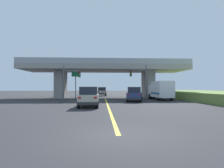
# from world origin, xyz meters

# --- Properties ---
(ground) EXTENTS (160.00, 160.00, 0.00)m
(ground) POSITION_xyz_m (0.00, 28.23, 0.00)
(ground) COLOR #2B2B2D
(overpass_bridge) EXTENTS (29.78, 8.60, 6.90)m
(overpass_bridge) POSITION_xyz_m (0.00, 28.23, 4.86)
(overpass_bridge) COLOR gray
(overpass_bridge) RESTS_ON ground
(lane_divider_stripe) EXTENTS (0.20, 25.40, 0.01)m
(lane_divider_stripe) POSITION_xyz_m (0.00, 12.70, 0.00)
(lane_divider_stripe) COLOR yellow
(lane_divider_stripe) RESTS_ON ground
(suv_lead) EXTENTS (1.95, 4.49, 2.02)m
(suv_lead) POSITION_xyz_m (-1.94, 11.68, 1.01)
(suv_lead) COLOR #B7B29E
(suv_lead) RESTS_ON ground
(suv_crossing) EXTENTS (2.95, 5.05, 2.02)m
(suv_crossing) POSITION_xyz_m (3.96, 18.75, 1.01)
(suv_crossing) COLOR navy
(suv_crossing) RESTS_ON ground
(box_truck) EXTENTS (2.33, 6.82, 2.91)m
(box_truck) POSITION_xyz_m (8.71, 22.11, 1.55)
(box_truck) COLOR silver
(box_truck) RESTS_ON ground
(sedan_oncoming) EXTENTS (2.04, 4.36, 2.02)m
(sedan_oncoming) POSITION_xyz_m (-0.56, 37.01, 1.01)
(sedan_oncoming) COLOR silver
(sedan_oncoming) RESTS_ON ground
(traffic_signal_nearside) EXTENTS (2.66, 0.36, 5.43)m
(traffic_signal_nearside) POSITION_xyz_m (5.37, 21.39, 3.37)
(traffic_signal_nearside) COLOR #56595E
(traffic_signal_nearside) RESTS_ON ground
(traffic_signal_farside) EXTENTS (2.56, 0.36, 5.22)m
(traffic_signal_farside) POSITION_xyz_m (-5.39, 20.69, 3.23)
(traffic_signal_farside) COLOR #56595E
(traffic_signal_farside) RESTS_ON ground
(highway_sign) EXTENTS (1.39, 0.17, 4.91)m
(highway_sign) POSITION_xyz_m (-5.17, 25.60, 3.55)
(highway_sign) COLOR #56595E
(highway_sign) RESTS_ON ground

